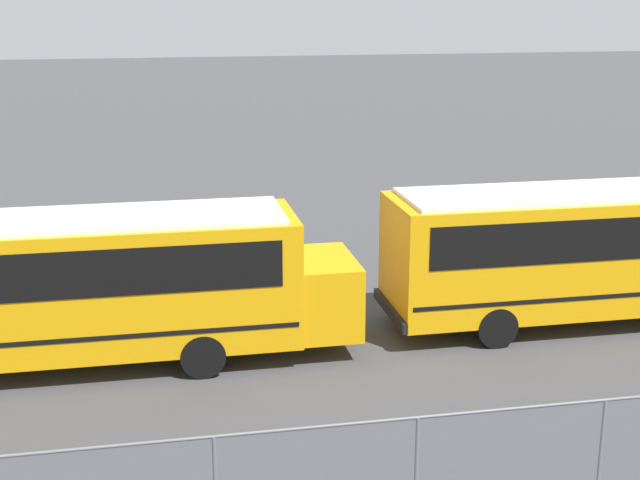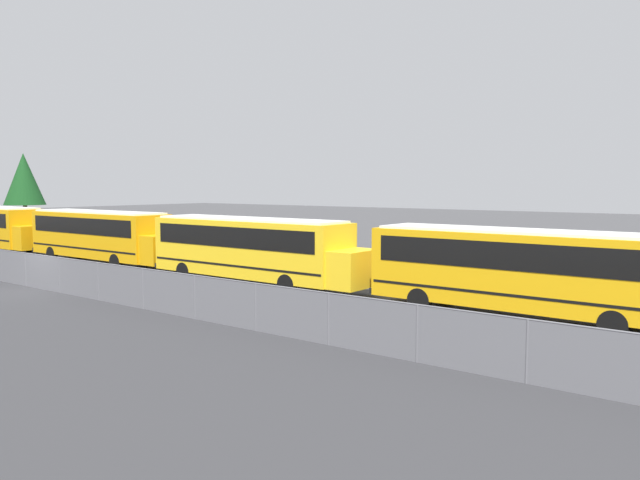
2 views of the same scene
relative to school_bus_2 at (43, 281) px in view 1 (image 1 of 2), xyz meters
name	(u,v)px [view 1 (image 1 of 2)]	position (x,y,z in m)	size (l,w,h in m)	color
school_bus_2	(43,281)	(0.00, 0.00, 0.00)	(12.69, 2.59, 3.30)	orange
school_bus_3	(628,242)	(13.60, 0.36, 0.00)	(12.69, 2.59, 3.30)	orange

